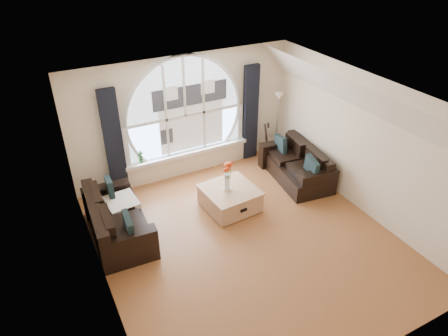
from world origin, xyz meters
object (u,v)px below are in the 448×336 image
at_px(sofa_left, 118,218).
at_px(coffee_chest, 230,198).
at_px(potted_plant, 140,157).
at_px(vase_flowers, 227,172).
at_px(floor_lamp, 277,125).
at_px(guitar, 264,142).
at_px(sofa_right, 296,164).

bearing_deg(sofa_left, coffee_chest, -1.86).
bearing_deg(potted_plant, vase_flowers, -52.79).
height_order(coffee_chest, potted_plant, potted_plant).
xyz_separation_m(sofa_left, floor_lamp, (4.23, 1.24, 0.40)).
bearing_deg(potted_plant, sofa_left, -122.23).
xyz_separation_m(coffee_chest, guitar, (1.60, 1.26, 0.28)).
bearing_deg(sofa_right, guitar, 108.55).
xyz_separation_m(sofa_right, floor_lamp, (0.24, 1.17, 0.40)).
xyz_separation_m(floor_lamp, potted_plant, (-3.32, 0.22, -0.11)).
bearing_deg(vase_flowers, guitar, 36.83).
bearing_deg(sofa_right, vase_flowers, -165.43).
xyz_separation_m(sofa_right, guitar, (-0.20, 1.01, 0.13)).
bearing_deg(coffee_chest, guitar, 34.06).
relative_size(sofa_right, potted_plant, 6.27).
height_order(coffee_chest, floor_lamp, floor_lamp).
xyz_separation_m(coffee_chest, potted_plant, (-1.28, 1.64, 0.44)).
height_order(sofa_right, guitar, guitar).
bearing_deg(floor_lamp, sofa_right, -101.45).
bearing_deg(sofa_right, sofa_left, -171.58).
relative_size(sofa_right, floor_lamp, 1.07).
bearing_deg(guitar, potted_plant, 160.27).
distance_m(sofa_left, sofa_right, 4.00).
bearing_deg(sofa_left, sofa_right, 4.05).
xyz_separation_m(sofa_left, potted_plant, (0.92, 1.45, 0.29)).
xyz_separation_m(guitar, potted_plant, (-2.88, 0.38, 0.16)).
relative_size(sofa_right, vase_flowers, 2.45).
distance_m(floor_lamp, potted_plant, 3.32).
xyz_separation_m(sofa_left, vase_flowers, (2.14, -0.16, 0.44)).
relative_size(sofa_left, guitar, 1.72).
bearing_deg(floor_lamp, coffee_chest, -145.04).
height_order(floor_lamp, potted_plant, floor_lamp).
height_order(sofa_left, guitar, guitar).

